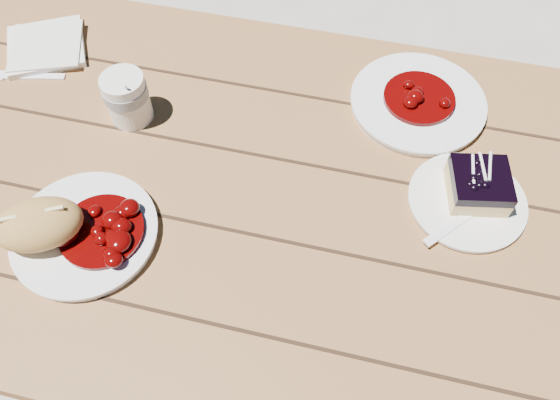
% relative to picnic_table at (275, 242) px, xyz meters
% --- Properties ---
extents(ground, '(60.00, 60.00, 0.00)m').
position_rel_picnic_table_xyz_m(ground, '(0.00, 0.00, -0.59)').
color(ground, '#B0AA9F').
rests_on(ground, ground).
extents(picnic_table, '(2.00, 1.55, 0.75)m').
position_rel_picnic_table_xyz_m(picnic_table, '(0.00, 0.00, 0.00)').
color(picnic_table, brown).
rests_on(picnic_table, ground).
extents(main_plate, '(0.23, 0.23, 0.02)m').
position_rel_picnic_table_xyz_m(main_plate, '(-0.28, -0.15, 0.17)').
color(main_plate, white).
rests_on(main_plate, picnic_table).
extents(goulash_stew, '(0.14, 0.14, 0.04)m').
position_rel_picnic_table_xyz_m(goulash_stew, '(-0.25, -0.14, 0.20)').
color(goulash_stew, '#540303').
rests_on(goulash_stew, main_plate).
extents(bread_roll, '(0.16, 0.14, 0.07)m').
position_rel_picnic_table_xyz_m(bread_roll, '(-0.33, -0.17, 0.21)').
color(bread_roll, tan).
rests_on(bread_roll, main_plate).
extents(dessert_plate, '(0.19, 0.19, 0.01)m').
position_rel_picnic_table_xyz_m(dessert_plate, '(0.32, 0.06, 0.17)').
color(dessert_plate, white).
rests_on(dessert_plate, picnic_table).
extents(blueberry_cake, '(0.11, 0.11, 0.05)m').
position_rel_picnic_table_xyz_m(blueberry_cake, '(0.33, 0.08, 0.20)').
color(blueberry_cake, '#F6D086').
rests_on(blueberry_cake, dessert_plate).
extents(fork_dessert, '(0.13, 0.14, 0.00)m').
position_rel_picnic_table_xyz_m(fork_dessert, '(0.30, 0.01, 0.17)').
color(fork_dessert, white).
rests_on(fork_dessert, dessert_plate).
extents(coffee_cup, '(0.08, 0.08, 0.10)m').
position_rel_picnic_table_xyz_m(coffee_cup, '(-0.30, 0.12, 0.21)').
color(coffee_cup, white).
rests_on(coffee_cup, picnic_table).
extents(napkin_stack, '(0.20, 0.20, 0.01)m').
position_rel_picnic_table_xyz_m(napkin_stack, '(-0.54, 0.25, 0.17)').
color(napkin_stack, white).
rests_on(napkin_stack, picnic_table).
extents(fork_table, '(0.16, 0.06, 0.00)m').
position_rel_picnic_table_xyz_m(fork_table, '(-0.53, 0.17, 0.16)').
color(fork_table, white).
rests_on(fork_table, picnic_table).
extents(second_plate, '(0.25, 0.25, 0.02)m').
position_rel_picnic_table_xyz_m(second_plate, '(0.22, 0.27, 0.17)').
color(second_plate, white).
rests_on(second_plate, picnic_table).
extents(second_stew, '(0.13, 0.13, 0.04)m').
position_rel_picnic_table_xyz_m(second_stew, '(0.22, 0.27, 0.20)').
color(second_stew, '#540303').
rests_on(second_stew, second_plate).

